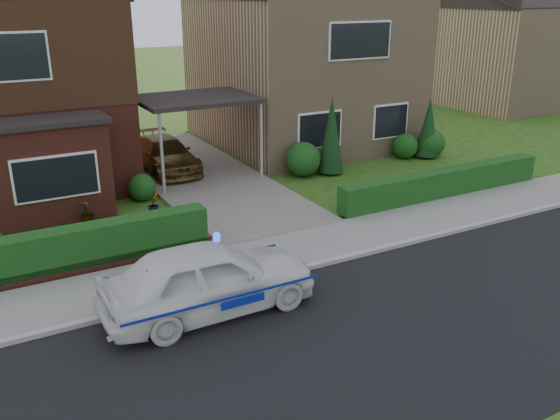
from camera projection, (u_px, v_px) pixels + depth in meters
ground at (411, 326)px, 11.35m from camera, size 120.00×120.00×0.00m
road at (411, 326)px, 11.35m from camera, size 60.00×6.00×0.02m
kerb at (325, 263)px, 13.84m from camera, size 60.00×0.16×0.12m
sidewalk at (302, 248)px, 14.70m from camera, size 60.00×2.00×0.10m
driveway at (199, 176)px, 20.36m from camera, size 3.80×12.00×0.12m
house_right at (301, 52)px, 24.19m from camera, size 7.50×8.06×7.25m
carport_link at (196, 100)px, 19.42m from camera, size 3.80×3.00×2.77m
dwarf_wall at (48, 275)px, 13.02m from camera, size 7.70×0.25×0.36m
hedge_left at (48, 279)px, 13.21m from camera, size 7.50×0.55×0.90m
hedge_right at (442, 198)px, 18.37m from camera, size 7.50×0.55×0.80m
shrub_left_mid at (89, 191)px, 16.95m from camera, size 1.32×1.32×1.32m
shrub_left_near at (142, 187)px, 18.00m from camera, size 0.84×0.84×0.84m
shrub_right_near at (303, 159)px, 20.31m from camera, size 1.20×1.20×1.20m
shrub_right_mid at (405, 146)px, 22.51m from camera, size 0.96×0.96×0.96m
shrub_right_far at (431, 143)px, 22.70m from camera, size 1.08×1.08×1.08m
conifer_a at (331, 137)px, 20.35m from camera, size 0.90×0.90×2.60m
conifer_b at (428, 129)px, 22.41m from camera, size 0.90×0.90×2.20m
neighbour_right at (503, 57)px, 32.62m from camera, size 6.50×7.00×5.20m
police_car at (208, 279)px, 11.64m from camera, size 3.93×4.29×1.62m
driveway_car at (165, 154)px, 20.61m from camera, size 1.65×3.93×1.13m
potted_plant_b at (154, 205)px, 16.76m from camera, size 0.49×0.48×0.69m
potted_plant_c at (87, 213)px, 16.12m from camera, size 0.45×0.45×0.68m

